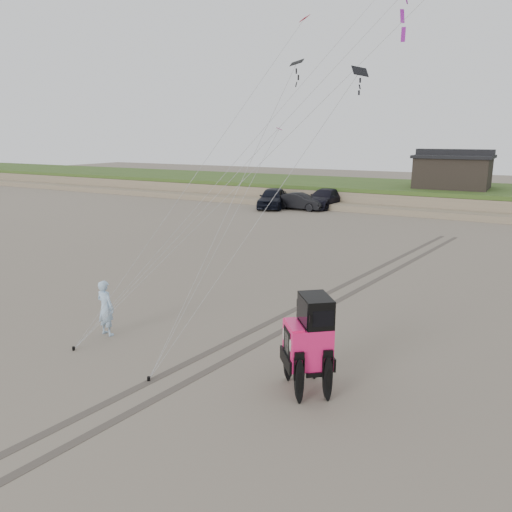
% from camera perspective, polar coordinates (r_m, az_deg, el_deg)
% --- Properties ---
extents(ground, '(160.00, 160.00, 0.00)m').
position_cam_1_polar(ground, '(14.59, -10.10, -11.90)').
color(ground, '#6B6054').
rests_on(ground, ground).
extents(dune_ridge, '(160.00, 14.25, 1.73)m').
position_cam_1_polar(dune_ridge, '(48.63, 19.09, 6.49)').
color(dune_ridge, '#7A6B54').
rests_on(dune_ridge, ground).
extents(cabin, '(6.40, 5.40, 3.35)m').
position_cam_1_polar(cabin, '(47.62, 21.60, 9.07)').
color(cabin, black).
rests_on(cabin, dune_ridge).
extents(truck_a, '(3.48, 5.59, 1.78)m').
position_cam_1_polar(truck_a, '(44.15, 1.92, 6.66)').
color(truck_a, black).
rests_on(truck_a, ground).
extents(truck_b, '(4.38, 1.65, 1.43)m').
position_cam_1_polar(truck_b, '(43.25, 5.02, 6.24)').
color(truck_b, black).
rests_on(truck_b, ground).
extents(truck_c, '(2.81, 5.87, 1.65)m').
position_cam_1_polar(truck_c, '(44.71, 7.91, 6.54)').
color(truck_c, black).
rests_on(truck_c, ground).
extents(jeep, '(5.53, 5.09, 1.96)m').
position_cam_1_polar(jeep, '(12.64, 5.88, -10.99)').
color(jeep, '#FC1E6C').
rests_on(jeep, ground).
extents(man, '(0.69, 0.49, 1.81)m').
position_cam_1_polar(man, '(16.61, -16.81, -5.69)').
color(man, '#7F98C5').
rests_on(man, ground).
extents(kite_flock, '(7.51, 9.18, 6.12)m').
position_cam_1_polar(kite_flock, '(19.76, 15.12, 26.09)').
color(kite_flock, black).
rests_on(kite_flock, ground).
extents(stake_main, '(0.08, 0.08, 0.12)m').
position_cam_1_polar(stake_main, '(16.04, -20.13, -9.89)').
color(stake_main, black).
rests_on(stake_main, ground).
extents(stake_aux, '(0.08, 0.08, 0.12)m').
position_cam_1_polar(stake_aux, '(13.67, -12.18, -13.56)').
color(stake_aux, black).
rests_on(stake_aux, ground).
extents(tire_tracks, '(5.22, 29.74, 0.01)m').
position_cam_1_polar(tire_tracks, '(20.20, 9.00, -4.51)').
color(tire_tracks, '#4C443D').
rests_on(tire_tracks, ground).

